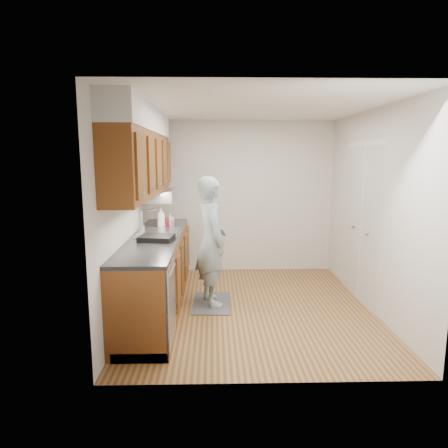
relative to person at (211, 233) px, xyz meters
name	(u,v)px	position (x,y,z in m)	size (l,w,h in m)	color
floor	(251,307)	(0.51, -0.14, -0.95)	(3.50, 3.50, 0.00)	olive
ceiling	(253,107)	(0.51, -0.14, 1.55)	(3.50, 3.50, 0.00)	white
wall_left	(130,211)	(-0.99, -0.14, 0.30)	(0.02, 3.50, 2.50)	beige
wall_right	(372,211)	(2.01, -0.14, 0.30)	(0.02, 3.50, 2.50)	beige
wall_back	(242,197)	(0.51, 1.61, 0.30)	(3.00, 0.02, 2.50)	beige
counter	(157,271)	(-0.69, -0.14, -0.47)	(0.64, 2.80, 1.30)	brown
upper_cabinets	(143,154)	(-0.82, -0.09, 0.99)	(0.47, 2.80, 1.21)	brown
closet_door	(361,224)	(2.00, 0.16, 0.07)	(0.02, 1.22, 2.05)	silver
floor_mat	(212,303)	(0.00, 0.00, -0.95)	(0.48, 0.82, 0.02)	#555557
person	(211,233)	(0.00, 0.00, 0.00)	(0.66, 0.44, 1.88)	#879FA4
soap_bottle_a	(161,217)	(-0.69, 0.46, 0.13)	(0.11, 0.11, 0.29)	silver
soap_bottle_b	(170,220)	(-0.59, 0.58, 0.08)	(0.08, 0.08, 0.18)	silver
soda_can	(167,222)	(-0.63, 0.55, 0.05)	(0.07, 0.07, 0.12)	red
steel_can	(171,224)	(-0.56, 0.43, 0.04)	(0.06, 0.06, 0.10)	#A5A5AA
dish_rack	(157,238)	(-0.64, -0.41, 0.02)	(0.38, 0.32, 0.06)	black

